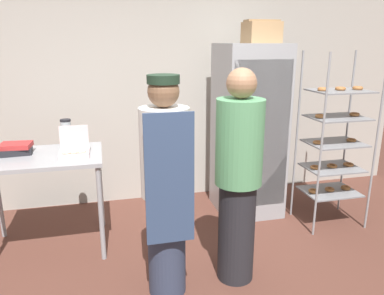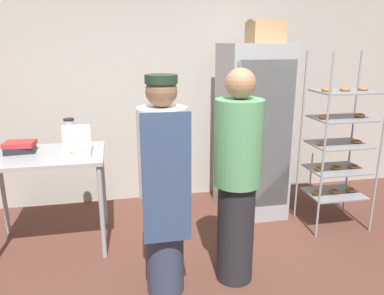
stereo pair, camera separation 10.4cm
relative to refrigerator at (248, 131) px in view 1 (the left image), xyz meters
name	(u,v)px [view 1 (the left image)]	position (x,y,z in m)	size (l,w,h in m)	color
back_wall	(160,75)	(-0.88, 0.68, 0.58)	(6.40, 0.12, 3.06)	#B7B2A8
refrigerator	(248,131)	(0.00, 0.00, 0.00)	(0.68, 0.73, 1.89)	#9EA0A5
baking_rack	(335,143)	(0.75, -0.51, -0.05)	(0.64, 0.49, 1.82)	#93969B
prep_counter	(43,167)	(-2.13, -0.36, -0.13)	(1.06, 0.74, 0.92)	#9EA0A5
donut_box	(74,151)	(-1.84, -0.47, 0.02)	(0.26, 0.22, 0.26)	silver
blender_pitcher	(67,135)	(-1.93, -0.11, 0.09)	(0.13, 0.13, 0.27)	#99999E
binder_stack	(16,149)	(-2.36, -0.26, 0.03)	(0.28, 0.22, 0.10)	#232328
cardboard_storage_box	(261,32)	(0.10, 0.00, 1.06)	(0.35, 0.31, 0.24)	tan
person_baker	(166,187)	(-1.16, -1.27, -0.07)	(0.36, 0.38, 1.69)	#333D56
person_customer	(238,178)	(-0.58, -1.23, -0.06)	(0.37, 0.37, 1.73)	#232328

